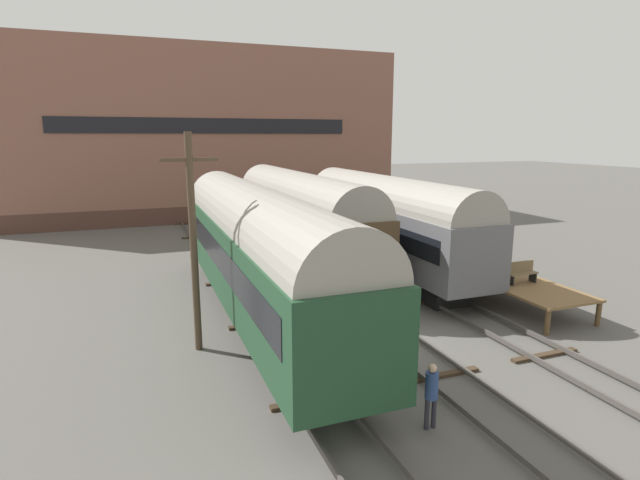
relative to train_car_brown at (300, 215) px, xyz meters
The scene contains 12 objects.
ground_plane 10.87m from the train_car_brown, 90.00° to the right, with size 200.00×200.00×0.00m, color #56544F.
track_left 11.55m from the train_car_brown, 111.05° to the right, with size 2.60×60.00×0.26m.
track_middle 10.83m from the train_car_brown, 90.00° to the right, with size 2.60×60.00×0.26m.
track_right 11.55m from the train_car_brown, 68.95° to the right, with size 2.60×60.00×0.26m.
train_car_brown is the anchor object (origin of this frame).
train_car_grey 4.63m from the train_car_brown, 29.63° to the right, with size 2.96×15.41×5.13m.
train_car_green 8.02m from the train_car_brown, 120.10° to the right, with size 3.03×18.34×5.29m.
station_platform 9.78m from the train_car_brown, 45.18° to the right, with size 2.81×10.80×1.06m.
bench 11.50m from the train_car_brown, 53.82° to the right, with size 1.40×0.40×0.91m.
person_worker 15.87m from the train_car_brown, 96.62° to the right, with size 0.32×0.32×1.72m.
utility_pole 11.03m from the train_car_brown, 126.79° to the right, with size 1.80×0.24×7.28m.
warehouse_building 22.59m from the train_car_brown, 95.90° to the left, with size 33.64×11.06×14.43m.
Camera 1 is at (-8.33, -14.72, 7.15)m, focal length 28.00 mm.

